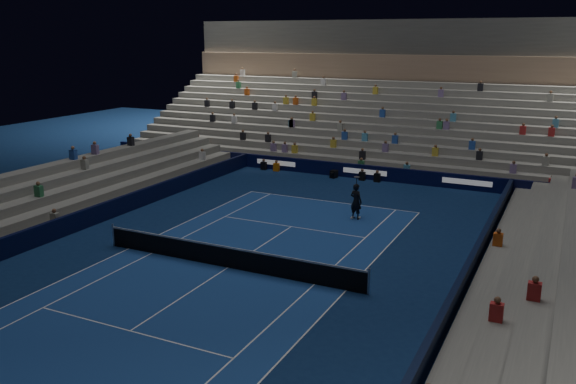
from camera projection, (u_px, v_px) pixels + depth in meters
The scene contains 11 objects.
ground at pixel (228, 268), 25.93m from camera, with size 90.00×90.00×0.00m, color #0C2049.
court_surface at pixel (228, 268), 25.93m from camera, with size 10.97×23.77×0.01m, color navy.
sponsor_barrier_far at pixel (365, 172), 41.90m from camera, with size 44.00×0.25×1.00m, color black.
sponsor_barrier_east at pixel (455, 299), 21.71m from camera, with size 0.25×37.00×1.00m, color black.
sponsor_barrier_west at pixel (63, 227), 29.90m from camera, with size 0.25×37.00×1.00m, color black.
grandstand_main at pixel (403, 116), 49.35m from camera, with size 44.00×15.20×11.20m.
grandstand_east at pixel (560, 307), 20.14m from camera, with size 5.00×37.00×2.50m.
grandstand_west at pixel (13, 210), 31.26m from camera, with size 5.00×37.00×2.50m.
tennis_net at pixel (228, 257), 25.81m from camera, with size 12.90×0.10×1.10m.
tennis_player at pixel (356, 201), 32.63m from camera, with size 0.73×0.48×2.00m, color black.
broadcast_camera at pixel (334, 174), 42.27m from camera, with size 0.51×0.90×0.54m.
Camera 1 is at (12.94, -20.66, 9.80)m, focal length 37.12 mm.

